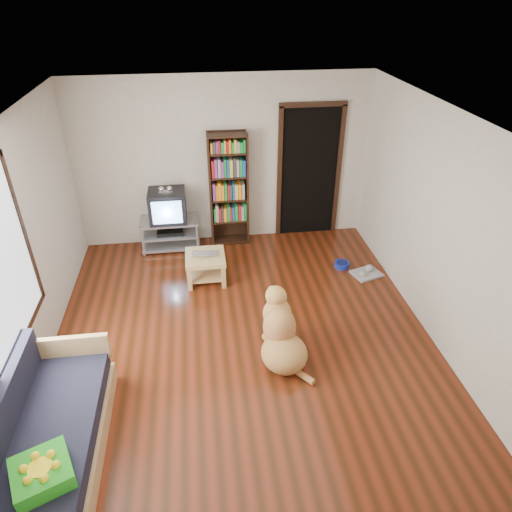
{
  "coord_description": "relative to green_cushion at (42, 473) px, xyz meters",
  "views": [
    {
      "loc": [
        -0.41,
        -4.22,
        3.72
      ],
      "look_at": [
        0.21,
        0.35,
        0.9
      ],
      "focal_mm": 32.0,
      "sensor_mm": 36.0,
      "label": 1
    }
  ],
  "objects": [
    {
      "name": "ground",
      "position": [
        1.75,
        1.92,
        -0.49
      ],
      "size": [
        5.0,
        5.0,
        0.0
      ],
      "primitive_type": "plane",
      "color": "#5E2110",
      "rests_on": "ground"
    },
    {
      "name": "ceiling",
      "position": [
        1.75,
        1.92,
        2.11
      ],
      "size": [
        5.0,
        5.0,
        0.0
      ],
      "primitive_type": "plane",
      "rotation": [
        3.14,
        0.0,
        0.0
      ],
      "color": "white",
      "rests_on": "ground"
    },
    {
      "name": "wall_back",
      "position": [
        1.75,
        4.42,
        0.81
      ],
      "size": [
        4.5,
        0.0,
        4.5
      ],
      "primitive_type": "plane",
      "rotation": [
        1.57,
        0.0,
        0.0
      ],
      "color": "beige",
      "rests_on": "ground"
    },
    {
      "name": "wall_front",
      "position": [
        1.75,
        -0.58,
        0.81
      ],
      "size": [
        4.5,
        0.0,
        4.5
      ],
      "primitive_type": "plane",
      "rotation": [
        -1.57,
        0.0,
        0.0
      ],
      "color": "beige",
      "rests_on": "ground"
    },
    {
      "name": "wall_left",
      "position": [
        -0.5,
        1.92,
        0.81
      ],
      "size": [
        0.0,
        5.0,
        5.0
      ],
      "primitive_type": "plane",
      "rotation": [
        1.57,
        0.0,
        1.57
      ],
      "color": "beige",
      "rests_on": "ground"
    },
    {
      "name": "wall_right",
      "position": [
        4.0,
        1.92,
        0.81
      ],
      "size": [
        0.0,
        5.0,
        5.0
      ],
      "primitive_type": "plane",
      "rotation": [
        1.57,
        0.0,
        -1.57
      ],
      "color": "beige",
      "rests_on": "ground"
    },
    {
      "name": "green_cushion",
      "position": [
        0.0,
        0.0,
        0.0
      ],
      "size": [
        0.55,
        0.55,
        0.14
      ],
      "primitive_type": "cube",
      "rotation": [
        0.0,
        0.0,
        0.41
      ],
      "color": "green",
      "rests_on": "sofa"
    },
    {
      "name": "laptop",
      "position": [
        1.36,
        3.15,
        -0.08
      ],
      "size": [
        0.38,
        0.26,
        0.03
      ],
      "primitive_type": "imported",
      "rotation": [
        0.0,
        0.0,
        -0.09
      ],
      "color": "silver",
      "rests_on": "coffee_table"
    },
    {
      "name": "dog_bowl",
      "position": [
        3.39,
        3.24,
        -0.45
      ],
      "size": [
        0.22,
        0.22,
        0.08
      ],
      "primitive_type": "cylinder",
      "color": "navy",
      "rests_on": "ground"
    },
    {
      "name": "grey_rag",
      "position": [
        3.69,
        2.99,
        -0.48
      ],
      "size": [
        0.48,
        0.43,
        0.03
      ],
      "primitive_type": "cube",
      "rotation": [
        0.0,
        0.0,
        0.31
      ],
      "color": "#9C9C9C",
      "rests_on": "ground"
    },
    {
      "name": "window",
      "position": [
        -0.48,
        1.42,
        1.01
      ],
      "size": [
        0.03,
        1.46,
        1.7
      ],
      "color": "white",
      "rests_on": "wall_left"
    },
    {
      "name": "doorway",
      "position": [
        3.1,
        4.4,
        0.63
      ],
      "size": [
        1.03,
        0.05,
        2.19
      ],
      "color": "black",
      "rests_on": "wall_back"
    },
    {
      "name": "tv_stand",
      "position": [
        0.85,
        4.17,
        -0.22
      ],
      "size": [
        0.9,
        0.45,
        0.5
      ],
      "color": "#99999E",
      "rests_on": "ground"
    },
    {
      "name": "crt_tv",
      "position": [
        0.85,
        4.19,
        0.25
      ],
      "size": [
        0.55,
        0.52,
        0.58
      ],
      "color": "black",
      "rests_on": "tv_stand"
    },
    {
      "name": "bookshelf",
      "position": [
        1.8,
        4.26,
        0.51
      ],
      "size": [
        0.6,
        0.3,
        1.8
      ],
      "color": "black",
      "rests_on": "ground"
    },
    {
      "name": "sofa",
      "position": [
        -0.12,
        0.54,
        -0.23
      ],
      "size": [
        0.8,
        1.8,
        0.8
      ],
      "color": "tan",
      "rests_on": "ground"
    },
    {
      "name": "coffee_table",
      "position": [
        1.36,
        3.18,
        -0.21
      ],
      "size": [
        0.55,
        0.55,
        0.4
      ],
      "color": "#D7B76E",
      "rests_on": "ground"
    },
    {
      "name": "dog",
      "position": [
        2.14,
        1.51,
        -0.19
      ],
      "size": [
        0.58,
        0.98,
        0.83
      ],
      "color": "#BB8A48",
      "rests_on": "ground"
    }
  ]
}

